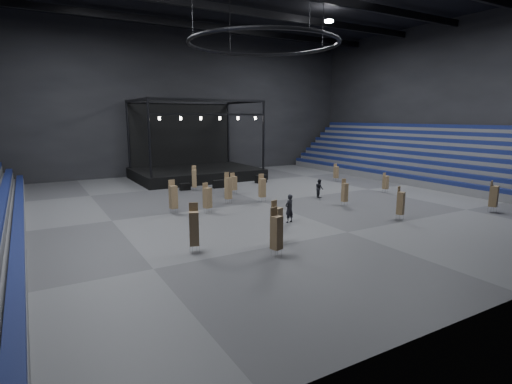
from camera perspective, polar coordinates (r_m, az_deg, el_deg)
floor at (r=34.40m, az=1.00°, el=-1.47°), size 50.00×50.00×0.00m
wall_back at (r=52.77m, az=-11.07°, el=12.41°), size 50.00×0.20×18.00m
wall_right at (r=51.24m, az=26.32°, el=11.58°), size 0.20×42.00×18.00m
bleachers_right at (r=49.82m, az=24.30°, el=3.39°), size 7.20×40.00×6.40m
stage at (r=48.62m, az=-8.91°, el=3.72°), size 14.00×10.00×9.20m
truss_ring at (r=34.11m, az=1.08°, el=20.40°), size 12.30×12.30×5.15m
flight_case_left at (r=40.60m, az=-10.11°, el=0.74°), size 1.07×0.57×0.70m
flight_case_mid at (r=41.49m, az=-5.34°, el=1.16°), size 1.24×0.66×0.81m
flight_case_right at (r=44.53m, az=0.70°, el=1.89°), size 1.33×0.74×0.86m
chair_stack_0 at (r=46.42m, az=11.36°, el=2.83°), size 0.46×0.46×2.01m
chair_stack_1 at (r=33.80m, az=-3.99°, el=0.62°), size 0.56×0.56×2.66m
chair_stack_2 at (r=39.92m, az=-8.82°, el=1.97°), size 0.58×0.58×2.52m
chair_stack_3 at (r=37.86m, az=-3.21°, el=1.33°), size 0.55×0.55×2.03m
chair_stack_4 at (r=40.56m, az=18.01°, el=1.36°), size 0.51×0.51×1.93m
chair_stack_5 at (r=33.65m, az=12.55°, el=0.00°), size 0.43×0.43×2.25m
chair_stack_6 at (r=30.67m, az=-11.74°, el=-0.63°), size 0.57×0.57×2.60m
chair_stack_7 at (r=21.72m, az=-8.84°, el=-5.05°), size 0.66×0.66×2.74m
chair_stack_8 at (r=23.04m, az=2.97°, el=-4.22°), size 0.65×0.65×2.55m
chair_stack_9 at (r=30.43m, az=-6.98°, el=-0.77°), size 0.66×0.66×2.35m
chair_stack_10 at (r=30.24m, az=19.95°, el=-1.44°), size 0.58×0.58×2.39m
chair_stack_11 at (r=20.92m, az=2.92°, el=-5.69°), size 0.61×0.61×2.63m
chair_stack_12 at (r=35.55m, az=30.82°, el=-0.46°), size 0.70×0.70×2.44m
chair_stack_13 at (r=34.38m, az=0.88°, el=0.67°), size 0.54×0.54×2.42m
man_center at (r=27.77m, az=4.77°, el=-2.36°), size 0.82×0.65×1.98m
crew_member at (r=36.74m, az=9.04°, el=0.53°), size 0.84×0.96×1.69m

